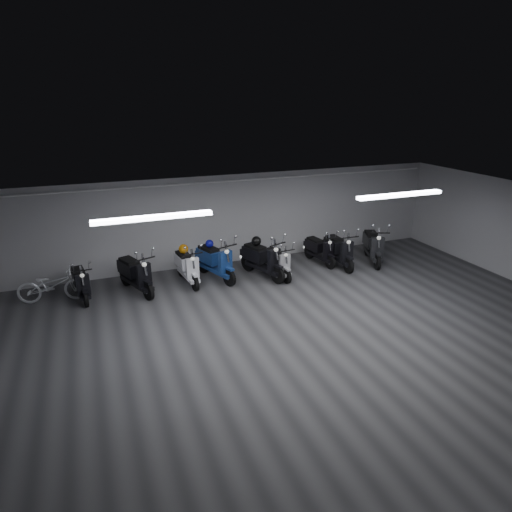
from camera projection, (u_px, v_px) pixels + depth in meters
name	position (u px, v px, depth m)	size (l,w,h in m)	color
floor	(305.00, 334.00, 9.92)	(14.00, 10.00, 0.01)	#363638
ceiling	(310.00, 213.00, 8.96)	(14.00, 10.00, 0.01)	gray
back_wall	(234.00, 219.00, 13.83)	(14.00, 0.01, 2.80)	#AAAAAC
front_wall	(509.00, 434.00, 5.04)	(14.00, 0.01, 2.80)	#AAAAAC
fluor_strip_left	(153.00, 217.00, 8.85)	(2.40, 0.18, 0.08)	white
fluor_strip_right	(400.00, 195.00, 10.87)	(2.40, 0.18, 0.08)	white
conduit	(234.00, 181.00, 13.34)	(0.05, 0.05, 13.60)	white
scooter_0	(80.00, 277.00, 11.45)	(0.54, 1.62, 1.21)	black
scooter_1	(135.00, 268.00, 11.79)	(0.63, 1.89, 1.41)	black
scooter_2	(187.00, 261.00, 12.41)	(0.59, 1.77, 1.32)	white
scooter_4	(215.00, 256.00, 12.66)	(0.65, 1.95, 1.45)	navy
scooter_5	(262.00, 254.00, 12.82)	(0.65, 1.95, 1.45)	black
scooter_6	(278.00, 257.00, 12.87)	(0.54, 1.63, 1.21)	#ADADB2
scooter_7	(320.00, 245.00, 13.91)	(0.54, 1.63, 1.22)	black
scooter_8	(339.00, 245.00, 13.66)	(0.62, 1.86, 1.39)	black
scooter_9	(374.00, 241.00, 13.97)	(0.65, 1.95, 1.45)	black
bicycle	(51.00, 282.00, 11.34)	(0.60, 1.69, 1.10)	white
helmet_0	(256.00, 241.00, 12.91)	(0.29, 0.29, 0.29)	black
helmet_1	(184.00, 249.00, 12.51)	(0.27, 0.27, 0.27)	#CA770B
helmet_2	(209.00, 244.00, 12.76)	(0.23, 0.23, 0.23)	#0C0D88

